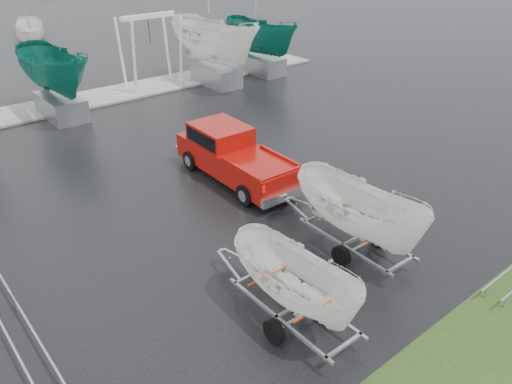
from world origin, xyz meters
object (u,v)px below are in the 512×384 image
at_px(trailer_hitched, 364,167).
at_px(boat_hoist, 150,41).
at_px(trailer_parked, 297,238).
at_px(pickup_truck, 231,153).

relative_size(trailer_hitched, boat_hoist, 1.25).
distance_m(trailer_parked, boat_hoist, 21.04).
relative_size(trailer_parked, boat_hoist, 1.08).
bearing_deg(trailer_parked, pickup_truck, 64.20).
distance_m(pickup_truck, trailer_hitched, 6.55).
relative_size(pickup_truck, trailer_hitched, 1.11).
bearing_deg(trailer_hitched, pickup_truck, 90.00).
height_order(trailer_parked, boat_hoist, trailer_parked).
xyz_separation_m(trailer_hitched, boat_hoist, (3.82, 18.73, -0.11)).
bearing_deg(trailer_parked, trailer_hitched, 17.03).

